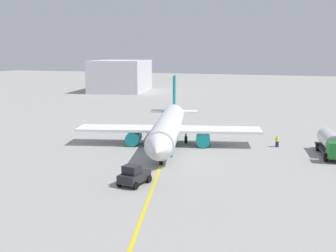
{
  "coord_description": "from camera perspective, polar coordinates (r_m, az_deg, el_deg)",
  "views": [
    {
      "loc": [
        56.63,
        21.85,
        13.82
      ],
      "look_at": [
        0.0,
        0.0,
        3.0
      ],
      "focal_mm": 44.61,
      "sensor_mm": 36.0,
      "label": 1
    }
  ],
  "objects": [
    {
      "name": "ground_plane",
      "position": [
        62.25,
        0.0,
        -2.72
      ],
      "size": [
        400.0,
        400.0,
        0.0
      ],
      "primitive_type": "plane",
      "color": "#9E9B96"
    },
    {
      "name": "airplane",
      "position": [
        62.21,
        0.04,
        -0.25
      ],
      "size": [
        32.78,
        27.74,
        9.62
      ],
      "color": "white",
      "rests_on": "ground"
    },
    {
      "name": "fuel_tanker",
      "position": [
        60.11,
        21.41,
        -2.22
      ],
      "size": [
        9.93,
        4.36,
        3.15
      ],
      "color": "#2D2D33",
      "rests_on": "ground"
    },
    {
      "name": "pushback_tug",
      "position": [
        44.22,
        -4.71,
        -6.77
      ],
      "size": [
        3.83,
        2.73,
        2.2
      ],
      "color": "#232328",
      "rests_on": "ground"
    },
    {
      "name": "refueling_worker",
      "position": [
        63.39,
        14.7,
        -2.06
      ],
      "size": [
        0.61,
        0.52,
        1.71
      ],
      "color": "navy",
      "rests_on": "ground"
    },
    {
      "name": "safety_cone_nose",
      "position": [
        51.18,
        -4.47,
        -5.22
      ],
      "size": [
        0.57,
        0.57,
        0.63
      ],
      "primitive_type": "cone",
      "color": "#F2590F",
      "rests_on": "ground"
    },
    {
      "name": "distant_hangar",
      "position": [
        149.82,
        -6.44,
        6.83
      ],
      "size": [
        29.02,
        22.79,
        10.87
      ],
      "color": "silver",
      "rests_on": "ground"
    },
    {
      "name": "taxi_line_marking",
      "position": [
        62.25,
        0.0,
        -2.71
      ],
      "size": [
        72.76,
        21.75,
        0.01
      ],
      "primitive_type": "cube",
      "rotation": [
        0.0,
        0.0,
        0.29
      ],
      "color": "yellow",
      "rests_on": "ground"
    }
  ]
}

